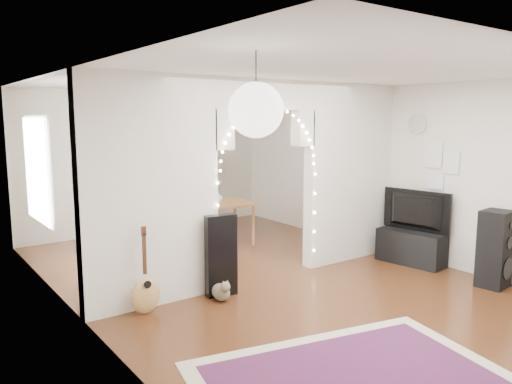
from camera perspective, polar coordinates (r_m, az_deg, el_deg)
floor at (r=7.03m, az=0.92°, el=-9.71°), size 7.50×7.50×0.00m
ceiling at (r=6.70m, az=0.98°, el=12.80°), size 5.00×7.50×0.02m
wall_back at (r=9.97m, az=-12.23°, el=3.42°), size 5.00×0.02×2.70m
wall_left at (r=5.60m, az=-19.87°, el=-0.71°), size 0.02×7.50×2.70m
wall_right at (r=8.47m, az=14.55°, el=2.48°), size 0.02×7.50×2.70m
divider_wall at (r=6.73m, az=0.95°, el=1.90°), size 5.00×0.20×2.70m
fairy_lights at (r=6.61m, az=1.63°, el=2.87°), size 1.64×0.04×1.60m
window at (r=7.32m, az=-23.73°, el=2.31°), size 0.04×1.20×1.40m
wall_clock at (r=8.05m, az=17.99°, el=7.39°), size 0.03×0.31×0.31m
picture_frames at (r=7.85m, az=20.15°, el=2.88°), size 0.02×0.50×0.70m
paper_lantern at (r=3.62m, az=-0.00°, el=9.34°), size 0.40×0.40×0.40m
ceiling_fan at (r=8.36m, az=-7.48°, el=9.81°), size 1.10×1.10×0.30m
guitar_case at (r=6.22m, az=-4.02°, el=-7.26°), size 0.41×0.19×1.02m
acoustic_guitar at (r=5.81m, az=-12.54°, el=-10.01°), size 0.34×0.12×0.86m
tabby_cat at (r=6.15m, az=-3.97°, el=-11.27°), size 0.22×0.44×0.29m
floor_speaker at (r=7.23m, az=25.66°, el=-5.90°), size 0.43×0.39×1.01m
media_console at (r=7.95m, az=17.30°, el=-6.07°), size 0.53×1.05×0.50m
tv at (r=7.84m, az=17.48°, el=-2.10°), size 0.29×1.08×0.62m
bookcase at (r=10.04m, az=-8.81°, el=-0.15°), size 1.42×0.71×1.41m
dining_table at (r=8.60m, az=-4.38°, el=-1.68°), size 1.26×0.89×0.76m
flower_vase at (r=8.57m, az=-4.39°, el=-0.57°), size 0.20×0.20×0.19m
dining_chair_left at (r=7.60m, az=-14.16°, el=-6.44°), size 0.73×0.74×0.55m
dining_chair_right at (r=9.08m, az=-7.57°, el=-3.93°), size 0.67×0.68×0.51m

